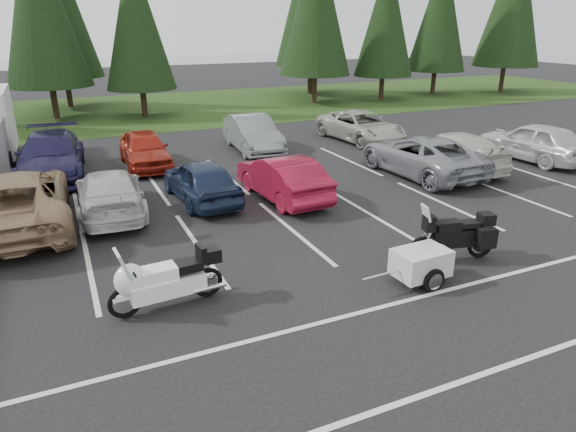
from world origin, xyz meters
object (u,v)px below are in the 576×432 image
(car_near_5, at_px, (282,177))
(cargo_trailer, at_px, (421,266))
(car_near_2, at_px, (16,201))
(car_near_7, at_px, (452,151))
(car_far_1, at_px, (51,156))
(car_near_3, at_px, (110,192))
(car_far_4, at_px, (361,126))
(car_near_4, at_px, (201,181))
(car_near_6, at_px, (421,155))
(car_far_2, at_px, (145,149))
(touring_motorcycle, at_px, (166,275))
(car_near_8, at_px, (534,141))
(adventure_motorcycle, at_px, (453,232))
(car_far_3, at_px, (253,134))

(car_near_5, distance_m, cargo_trailer, 6.66)
(car_near_2, height_order, car_near_7, car_near_2)
(car_near_7, bearing_deg, car_far_1, -19.31)
(car_near_3, bearing_deg, car_far_1, -69.96)
(car_far_4, bearing_deg, car_near_4, -154.83)
(car_near_6, bearing_deg, car_near_2, -2.85)
(car_near_6, relative_size, car_far_2, 1.29)
(car_near_7, bearing_deg, cargo_trailer, 46.35)
(car_near_4, bearing_deg, touring_motorcycle, 65.22)
(car_near_8, distance_m, adventure_motorcycle, 11.52)
(car_near_4, bearing_deg, car_near_5, 158.57)
(car_near_8, bearing_deg, car_near_2, -5.41)
(car_far_1, height_order, adventure_motorcycle, car_far_1)
(car_near_6, distance_m, car_far_1, 13.92)
(cargo_trailer, bearing_deg, car_near_5, 90.81)
(car_far_1, height_order, touring_motorcycle, car_far_1)
(car_near_4, height_order, car_near_6, car_near_6)
(adventure_motorcycle, bearing_deg, car_far_2, 127.00)
(car_near_5, bearing_deg, car_near_3, -12.02)
(car_far_3, bearing_deg, car_near_3, -135.73)
(car_near_3, height_order, car_near_8, car_near_8)
(car_far_2, bearing_deg, car_near_8, -20.10)
(car_near_6, bearing_deg, car_near_7, -175.93)
(car_near_7, distance_m, cargo_trailer, 10.13)
(car_near_6, relative_size, touring_motorcycle, 2.05)
(car_near_8, xyz_separation_m, touring_motorcycle, (-16.50, -5.53, -0.08))
(adventure_motorcycle, bearing_deg, car_near_2, 158.48)
(car_near_6, distance_m, car_near_7, 1.62)
(car_near_4, distance_m, car_far_3, 7.08)
(car_near_3, bearing_deg, car_far_3, -136.03)
(car_near_2, distance_m, touring_motorcycle, 6.69)
(car_near_5, distance_m, car_far_2, 6.80)
(car_near_2, xyz_separation_m, car_near_3, (2.51, 0.16, -0.16))
(car_near_7, relative_size, car_far_1, 0.91)
(car_far_2, distance_m, car_far_3, 4.98)
(car_near_8, height_order, car_far_1, car_near_8)
(car_near_6, bearing_deg, car_far_3, -56.43)
(car_near_4, distance_m, car_near_5, 2.64)
(car_near_6, height_order, car_far_3, car_far_3)
(car_near_7, distance_m, car_far_4, 5.85)
(car_near_7, xyz_separation_m, car_far_1, (-14.40, 5.33, 0.08))
(car_far_4, bearing_deg, car_far_3, 172.00)
(car_near_4, height_order, car_near_8, car_near_8)
(car_near_3, xyz_separation_m, car_near_5, (5.33, -0.82, 0.04))
(car_near_2, xyz_separation_m, car_near_7, (15.38, -0.09, -0.10))
(car_near_2, bearing_deg, car_near_5, 175.14)
(car_near_3, height_order, cargo_trailer, car_near_3)
(car_near_8, relative_size, adventure_motorcycle, 1.91)
(car_far_4, xyz_separation_m, touring_motorcycle, (-11.95, -11.76, 0.03))
(car_near_8, height_order, car_far_4, car_near_8)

